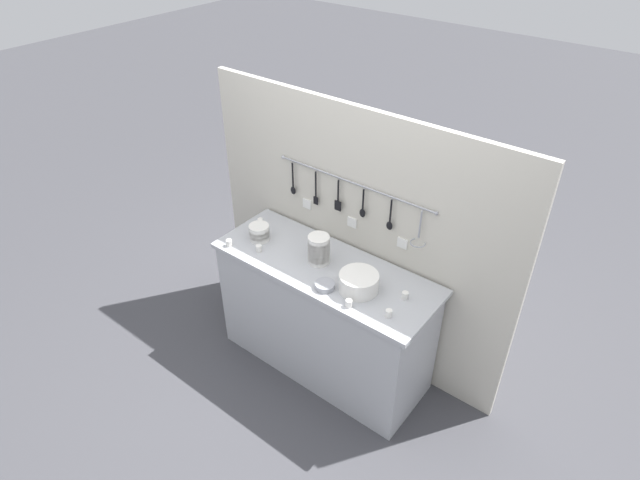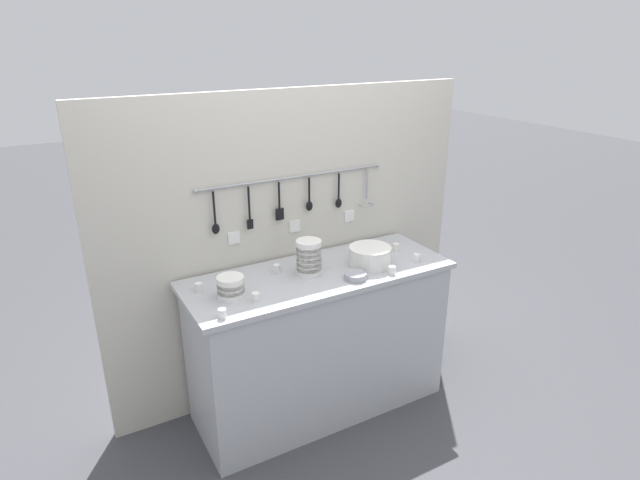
# 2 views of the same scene
# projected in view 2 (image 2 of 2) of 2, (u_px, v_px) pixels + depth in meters

# --- Properties ---
(ground_plane) EXTENTS (20.00, 20.00, 0.00)m
(ground_plane) POSITION_uv_depth(u_px,v_px,m) (319.00, 403.00, 3.36)
(ground_plane) COLOR #424247
(counter) EXTENTS (1.54, 0.58, 0.91)m
(counter) POSITION_uv_depth(u_px,v_px,m) (319.00, 341.00, 3.19)
(counter) COLOR #ADAFB5
(counter) RESTS_ON ground
(back_wall) EXTENTS (2.34, 0.11, 1.90)m
(back_wall) POSITION_uv_depth(u_px,v_px,m) (293.00, 247.00, 3.27)
(back_wall) COLOR beige
(back_wall) RESTS_ON ground
(bowl_stack_back_corner) EXTENTS (0.14, 0.14, 0.20)m
(bowl_stack_back_corner) POSITION_uv_depth(u_px,v_px,m) (309.00, 257.00, 2.97)
(bowl_stack_back_corner) COLOR silver
(bowl_stack_back_corner) RESTS_ON counter
(bowl_stack_tall_left) EXTENTS (0.14, 0.14, 0.11)m
(bowl_stack_tall_left) POSITION_uv_depth(u_px,v_px,m) (231.00, 287.00, 2.73)
(bowl_stack_tall_left) COLOR silver
(bowl_stack_tall_left) RESTS_ON counter
(plate_stack) EXTENTS (0.24, 0.24, 0.11)m
(plate_stack) POSITION_uv_depth(u_px,v_px,m) (370.00, 256.00, 3.10)
(plate_stack) COLOR silver
(plate_stack) RESTS_ON counter
(steel_mixing_bowl) EXTENTS (0.13, 0.13, 0.04)m
(steel_mixing_bowl) POSITION_uv_depth(u_px,v_px,m) (355.00, 276.00, 2.94)
(steel_mixing_bowl) COLOR #93969E
(steel_mixing_bowl) RESTS_ON counter
(cup_beside_plates) EXTENTS (0.04, 0.04, 0.05)m
(cup_beside_plates) POSITION_uv_depth(u_px,v_px,m) (416.00, 258.00, 3.16)
(cup_beside_plates) COLOR silver
(cup_beside_plates) RESTS_ON counter
(cup_back_right) EXTENTS (0.04, 0.04, 0.05)m
(cup_back_right) POSITION_uv_depth(u_px,v_px,m) (396.00, 247.00, 3.31)
(cup_back_right) COLOR silver
(cup_back_right) RESTS_ON counter
(cup_edge_far) EXTENTS (0.04, 0.04, 0.05)m
(cup_edge_far) POSITION_uv_depth(u_px,v_px,m) (199.00, 287.00, 2.80)
(cup_edge_far) COLOR silver
(cup_edge_far) RESTS_ON counter
(cup_mid_row) EXTENTS (0.04, 0.04, 0.05)m
(cup_mid_row) POSITION_uv_depth(u_px,v_px,m) (277.00, 269.00, 3.02)
(cup_mid_row) COLOR silver
(cup_mid_row) RESTS_ON counter
(cup_edge_near) EXTENTS (0.04, 0.04, 0.05)m
(cup_edge_near) POSITION_uv_depth(u_px,v_px,m) (256.00, 297.00, 2.70)
(cup_edge_near) COLOR silver
(cup_edge_near) RESTS_ON counter
(cup_back_left) EXTENTS (0.04, 0.04, 0.05)m
(cup_back_left) POSITION_uv_depth(u_px,v_px,m) (222.00, 313.00, 2.54)
(cup_back_left) COLOR silver
(cup_back_left) RESTS_ON counter
(cup_by_caddy) EXTENTS (0.04, 0.04, 0.05)m
(cup_by_caddy) POSITION_uv_depth(u_px,v_px,m) (392.00, 270.00, 3.00)
(cup_by_caddy) COLOR silver
(cup_by_caddy) RESTS_ON counter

